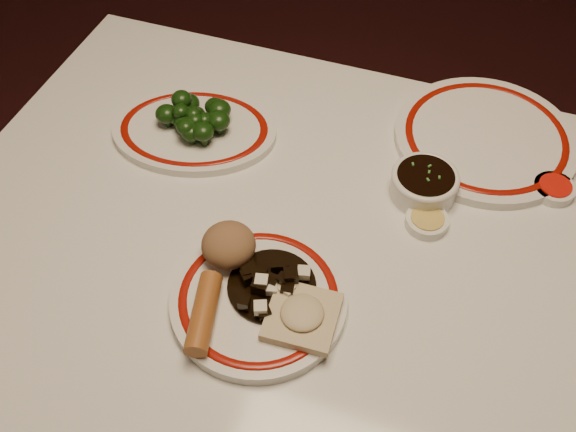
{
  "coord_description": "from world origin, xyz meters",
  "views": [
    {
      "loc": [
        0.12,
        -0.51,
        1.5
      ],
      "look_at": [
        -0.07,
        0.03,
        0.8
      ],
      "focal_mm": 40.0,
      "sensor_mm": 36.0,
      "label": 1
    }
  ],
  "objects_px": {
    "main_plate": "(259,299)",
    "fried_wonton": "(302,315)",
    "broccoli_plate": "(194,130)",
    "broccoli_pile": "(196,116)",
    "rice_mound": "(229,245)",
    "soy_bowl": "(424,185)",
    "dining_table": "(321,300)",
    "spring_roll": "(204,313)",
    "stirfry_heap": "(269,283)"
  },
  "relations": [
    {
      "from": "spring_roll",
      "to": "soy_bowl",
      "type": "relative_size",
      "value": 1.11
    },
    {
      "from": "main_plate",
      "to": "broccoli_pile",
      "type": "bearing_deg",
      "value": 127.94
    },
    {
      "from": "stirfry_heap",
      "to": "fried_wonton",
      "type": "bearing_deg",
      "value": -29.08
    },
    {
      "from": "main_plate",
      "to": "fried_wonton",
      "type": "relative_size",
      "value": 3.03
    },
    {
      "from": "broccoli_plate",
      "to": "broccoli_pile",
      "type": "xyz_separation_m",
      "value": [
        0.01,
        0.0,
        0.03
      ]
    },
    {
      "from": "spring_roll",
      "to": "broccoli_plate",
      "type": "xyz_separation_m",
      "value": [
        -0.17,
        0.33,
        -0.02
      ]
    },
    {
      "from": "dining_table",
      "to": "stirfry_heap",
      "type": "xyz_separation_m",
      "value": [
        -0.06,
        -0.07,
        0.12
      ]
    },
    {
      "from": "rice_mound",
      "to": "spring_roll",
      "type": "xyz_separation_m",
      "value": [
        0.01,
        -0.1,
        -0.01
      ]
    },
    {
      "from": "rice_mound",
      "to": "broccoli_pile",
      "type": "relative_size",
      "value": 0.6
    },
    {
      "from": "fried_wonton",
      "to": "stirfry_heap",
      "type": "height_order",
      "value": "stirfry_heap"
    },
    {
      "from": "dining_table",
      "to": "fried_wonton",
      "type": "xyz_separation_m",
      "value": [
        0.0,
        -0.1,
        0.12
      ]
    },
    {
      "from": "main_plate",
      "to": "soy_bowl",
      "type": "xyz_separation_m",
      "value": [
        0.17,
        0.27,
        0.01
      ]
    },
    {
      "from": "main_plate",
      "to": "rice_mound",
      "type": "height_order",
      "value": "rice_mound"
    },
    {
      "from": "stirfry_heap",
      "to": "broccoli_pile",
      "type": "xyz_separation_m",
      "value": [
        -0.22,
        0.26,
        0.01
      ]
    },
    {
      "from": "broccoli_plate",
      "to": "fried_wonton",
      "type": "bearing_deg",
      "value": -45.15
    },
    {
      "from": "spring_roll",
      "to": "fried_wonton",
      "type": "relative_size",
      "value": 1.18
    },
    {
      "from": "dining_table",
      "to": "main_plate",
      "type": "bearing_deg",
      "value": -126.65
    },
    {
      "from": "rice_mound",
      "to": "fried_wonton",
      "type": "height_order",
      "value": "rice_mound"
    },
    {
      "from": "main_plate",
      "to": "broccoli_pile",
      "type": "relative_size",
      "value": 2.3
    },
    {
      "from": "main_plate",
      "to": "spring_roll",
      "type": "xyz_separation_m",
      "value": [
        -0.05,
        -0.06,
        0.02
      ]
    },
    {
      "from": "spring_roll",
      "to": "broccoli_plate",
      "type": "bearing_deg",
      "value": 103.68
    },
    {
      "from": "main_plate",
      "to": "fried_wonton",
      "type": "height_order",
      "value": "fried_wonton"
    },
    {
      "from": "dining_table",
      "to": "fried_wonton",
      "type": "relative_size",
      "value": 12.56
    },
    {
      "from": "rice_mound",
      "to": "broccoli_plate",
      "type": "distance_m",
      "value": 0.28
    },
    {
      "from": "main_plate",
      "to": "dining_table",
      "type": "bearing_deg",
      "value": 53.35
    },
    {
      "from": "main_plate",
      "to": "stirfry_heap",
      "type": "bearing_deg",
      "value": 67.32
    },
    {
      "from": "dining_table",
      "to": "rice_mound",
      "type": "xyz_separation_m",
      "value": [
        -0.13,
        -0.04,
        0.14
      ]
    },
    {
      "from": "main_plate",
      "to": "rice_mound",
      "type": "distance_m",
      "value": 0.09
    },
    {
      "from": "rice_mound",
      "to": "soy_bowl",
      "type": "bearing_deg",
      "value": 43.97
    },
    {
      "from": "main_plate",
      "to": "broccoli_plate",
      "type": "xyz_separation_m",
      "value": [
        -0.22,
        0.27,
        -0.0
      ]
    },
    {
      "from": "main_plate",
      "to": "stirfry_heap",
      "type": "xyz_separation_m",
      "value": [
        0.01,
        0.02,
        0.02
      ]
    },
    {
      "from": "rice_mound",
      "to": "stirfry_heap",
      "type": "xyz_separation_m",
      "value": [
        0.07,
        -0.03,
        -0.02
      ]
    },
    {
      "from": "dining_table",
      "to": "fried_wonton",
      "type": "bearing_deg",
      "value": -89.26
    },
    {
      "from": "dining_table",
      "to": "stirfry_heap",
      "type": "distance_m",
      "value": 0.15
    },
    {
      "from": "spring_roll",
      "to": "soy_bowl",
      "type": "xyz_separation_m",
      "value": [
        0.22,
        0.33,
        -0.01
      ]
    },
    {
      "from": "spring_roll",
      "to": "soy_bowl",
      "type": "height_order",
      "value": "spring_roll"
    },
    {
      "from": "dining_table",
      "to": "soy_bowl",
      "type": "relative_size",
      "value": 11.78
    },
    {
      "from": "rice_mound",
      "to": "broccoli_plate",
      "type": "height_order",
      "value": "rice_mound"
    },
    {
      "from": "rice_mound",
      "to": "broccoli_pile",
      "type": "bearing_deg",
      "value": 124.03
    },
    {
      "from": "fried_wonton",
      "to": "broccoli_pile",
      "type": "xyz_separation_m",
      "value": [
        -0.28,
        0.29,
        0.01
      ]
    },
    {
      "from": "soy_bowl",
      "to": "rice_mound",
      "type": "bearing_deg",
      "value": -136.03
    },
    {
      "from": "spring_roll",
      "to": "rice_mound",
      "type": "bearing_deg",
      "value": 81.13
    },
    {
      "from": "soy_bowl",
      "to": "fried_wonton",
      "type": "bearing_deg",
      "value": -109.74
    },
    {
      "from": "spring_roll",
      "to": "broccoli_pile",
      "type": "relative_size",
      "value": 0.9
    },
    {
      "from": "dining_table",
      "to": "broccoli_plate",
      "type": "xyz_separation_m",
      "value": [
        -0.29,
        0.19,
        0.1
      ]
    },
    {
      "from": "dining_table",
      "to": "stirfry_heap",
      "type": "height_order",
      "value": "stirfry_heap"
    },
    {
      "from": "spring_roll",
      "to": "broccoli_pile",
      "type": "height_order",
      "value": "broccoli_pile"
    },
    {
      "from": "spring_roll",
      "to": "soy_bowl",
      "type": "distance_m",
      "value": 0.39
    },
    {
      "from": "rice_mound",
      "to": "stirfry_heap",
      "type": "relative_size",
      "value": 0.62
    },
    {
      "from": "main_plate",
      "to": "broccoli_plate",
      "type": "distance_m",
      "value": 0.35
    }
  ]
}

